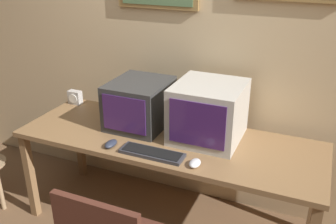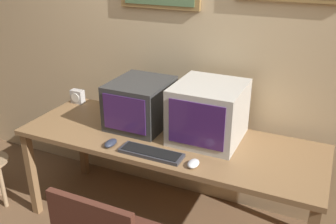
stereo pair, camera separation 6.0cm
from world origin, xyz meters
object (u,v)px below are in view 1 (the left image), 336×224
Objects in this scene: monitor_right at (208,112)px; mouse_near_keyboard at (195,163)px; monitor_left at (140,104)px; keyboard_main at (152,153)px; mouse_far_corner at (111,144)px; desk_clock at (75,97)px.

monitor_right is 4.66× the size of mouse_near_keyboard.
monitor_left is 1.12× the size of keyboard_main.
keyboard_main is at bearing -124.17° from monitor_right.
monitor_right is 0.48m from keyboard_main.
monitor_left is at bearing 86.40° from mouse_far_corner.
keyboard_main is (0.27, -0.37, -0.16)m from monitor_left.
monitor_left reaches higher than keyboard_main.
desk_clock reaches higher than keyboard_main.
mouse_near_keyboard is 1.37m from desk_clock.
monitor_left is at bearing -179.91° from monitor_right.
mouse_far_corner is at bearing -145.29° from monitor_right.
mouse_near_keyboard is (0.30, -0.02, 0.01)m from keyboard_main.
keyboard_main is at bearing -53.66° from monitor_left.
mouse_near_keyboard is at bearing -3.19° from keyboard_main.
mouse_far_corner is (-0.30, -0.01, 0.01)m from keyboard_main.
mouse_near_keyboard is at bearing -34.15° from monitor_left.
monitor_right reaches higher than mouse_near_keyboard.
keyboard_main is 3.52× the size of mouse_far_corner.
monitor_right reaches higher than monitor_left.
monitor_right is 4.06× the size of mouse_far_corner.
desk_clock is at bearing 168.22° from monitor_left.
mouse_far_corner is at bearing -93.60° from monitor_left.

